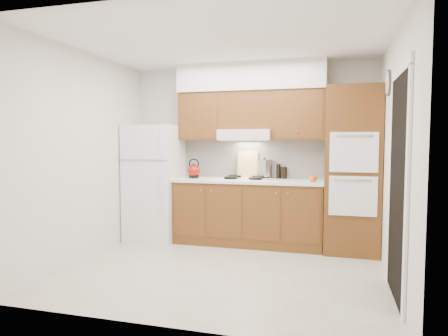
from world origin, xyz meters
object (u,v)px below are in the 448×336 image
object	(u,v)px
kettle	(194,171)
stock_pot	(264,168)
fridge	(155,182)
oven_cabinet	(352,170)

from	to	relation	value
kettle	stock_pot	xyz separation A→B (m)	(1.01, 0.24, 0.04)
fridge	kettle	world-z (taller)	fridge
fridge	stock_pot	xyz separation A→B (m)	(1.63, 0.27, 0.23)
stock_pot	oven_cabinet	bearing A→B (deg)	-10.80
oven_cabinet	stock_pot	xyz separation A→B (m)	(-1.22, 0.23, -0.01)
fridge	oven_cabinet	bearing A→B (deg)	0.70
fridge	kettle	distance (m)	0.65
kettle	fridge	bearing A→B (deg)	178.66
fridge	oven_cabinet	xyz separation A→B (m)	(2.85, 0.03, 0.24)
stock_pot	kettle	bearing A→B (deg)	-166.49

